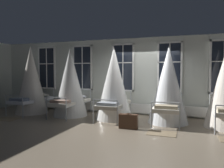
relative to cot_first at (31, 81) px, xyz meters
name	(u,v)px	position (x,y,z in m)	size (l,w,h in m)	color
ground	(139,121)	(4.55, 0.03, -1.33)	(25.09, 25.09, 0.00)	gray
back_wall_with_windows	(146,76)	(4.55, 1.23, 0.20)	(13.55, 0.10, 3.06)	#B2B7AD
window_bank	(145,88)	(4.55, 1.11, -0.26)	(10.11, 0.10, 2.79)	black
cot_first	(31,81)	(0.00, 0.00, 0.00)	(1.34, 1.94, 2.74)	#9EA3A8
cot_second	(70,83)	(1.81, 0.06, -0.06)	(1.34, 1.95, 2.62)	#9EA3A8
cot_third	(114,84)	(3.61, 0.05, -0.06)	(1.34, 1.94, 2.61)	#9EA3A8
cot_fourth	(168,86)	(5.52, 0.09, -0.09)	(1.34, 1.93, 2.56)	#9EA3A8
rug_first	(7,119)	(-0.04, -1.29, -1.33)	(0.80, 0.56, 0.01)	#8E7A5B
rug_fourth	(162,133)	(5.47, -1.29, -1.33)	(0.80, 0.56, 0.01)	#8E7A5B
suitcase_dark	(128,121)	(4.46, -1.10, -1.11)	(0.57, 0.23, 0.47)	#472D1E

